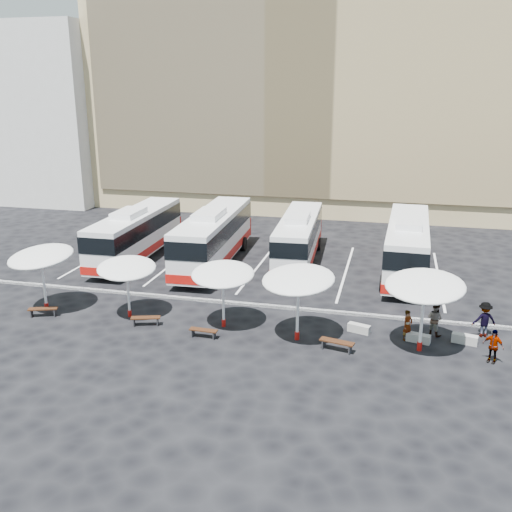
% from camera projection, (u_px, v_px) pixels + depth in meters
% --- Properties ---
extents(ground, '(120.00, 120.00, 0.00)m').
position_uv_depth(ground, '(226.00, 307.00, 32.29)').
color(ground, black).
rests_on(ground, ground).
extents(sandstone_building, '(42.00, 18.25, 29.60)m').
position_uv_depth(sandstone_building, '(314.00, 79.00, 58.26)').
color(sandstone_building, tan).
rests_on(sandstone_building, ground).
extents(apartment_block, '(14.00, 14.00, 18.00)m').
position_uv_depth(apartment_block, '(53.00, 114.00, 62.13)').
color(apartment_block, beige).
rests_on(apartment_block, ground).
extents(curb_divider, '(34.00, 0.25, 0.15)m').
position_uv_depth(curb_divider, '(229.00, 302.00, 32.73)').
color(curb_divider, black).
rests_on(curb_divider, ground).
extents(bay_lines, '(24.15, 12.00, 0.01)m').
position_uv_depth(bay_lines, '(259.00, 265.00, 39.72)').
color(bay_lines, white).
rests_on(bay_lines, ground).
extents(bus_0, '(2.94, 11.85, 3.75)m').
position_uv_depth(bus_0, '(136.00, 232.00, 40.80)').
color(bus_0, white).
rests_on(bus_0, ground).
extents(bus_1, '(3.34, 12.66, 3.99)m').
position_uv_depth(bus_1, '(214.00, 235.00, 39.53)').
color(bus_1, white).
rests_on(bus_1, ground).
extents(bus_2, '(3.09, 11.39, 3.58)m').
position_uv_depth(bus_2, '(299.00, 237.00, 40.04)').
color(bus_2, white).
rests_on(bus_2, ground).
extents(bus_3, '(3.09, 12.25, 3.87)m').
position_uv_depth(bus_3, '(407.00, 244.00, 37.55)').
color(bus_3, white).
rests_on(bus_3, ground).
extents(sunshade_0, '(4.51, 4.53, 3.65)m').
position_uv_depth(sunshade_0, '(41.00, 257.00, 30.94)').
color(sunshade_0, white).
rests_on(sunshade_0, ground).
extents(sunshade_1, '(4.11, 4.13, 3.24)m').
position_uv_depth(sunshade_1, '(127.00, 268.00, 30.15)').
color(sunshade_1, white).
rests_on(sunshade_1, ground).
extents(sunshade_2, '(3.63, 3.66, 3.37)m').
position_uv_depth(sunshade_2, '(223.00, 274.00, 28.85)').
color(sunshade_2, white).
rests_on(sunshade_2, ground).
extents(sunshade_3, '(4.50, 4.52, 3.67)m').
position_uv_depth(sunshade_3, '(298.00, 280.00, 27.25)').
color(sunshade_3, white).
rests_on(sunshade_3, ground).
extents(sunshade_4, '(4.44, 4.48, 3.80)m').
position_uv_depth(sunshade_4, '(425.00, 286.00, 26.07)').
color(sunshade_4, white).
rests_on(sunshade_4, ground).
extents(wood_bench_0, '(1.58, 0.92, 0.47)m').
position_uv_depth(wood_bench_0, '(43.00, 310.00, 30.86)').
color(wood_bench_0, black).
rests_on(wood_bench_0, ground).
extents(wood_bench_1, '(1.57, 0.85, 0.47)m').
position_uv_depth(wood_bench_1, '(146.00, 319.00, 29.69)').
color(wood_bench_1, black).
rests_on(wood_bench_1, ground).
extents(wood_bench_2, '(1.43, 0.43, 0.44)m').
position_uv_depth(wood_bench_2, '(203.00, 331.00, 28.27)').
color(wood_bench_2, black).
rests_on(wood_bench_2, ground).
extents(wood_bench_3, '(1.70, 0.78, 0.50)m').
position_uv_depth(wood_bench_3, '(337.00, 343.00, 26.85)').
color(wood_bench_3, black).
rests_on(wood_bench_3, ground).
extents(conc_bench_0, '(1.20, 0.70, 0.43)m').
position_uv_depth(conc_bench_0, '(359.00, 328.00, 28.90)').
color(conc_bench_0, gray).
rests_on(conc_bench_0, ground).
extents(conc_bench_1, '(1.20, 0.64, 0.43)m').
position_uv_depth(conc_bench_1, '(418.00, 338.00, 27.80)').
color(conc_bench_1, gray).
rests_on(conc_bench_1, ground).
extents(conc_bench_2, '(1.27, 0.67, 0.45)m').
position_uv_depth(conc_bench_2, '(465.00, 339.00, 27.67)').
color(conc_bench_2, gray).
rests_on(conc_bench_2, ground).
extents(passenger_0, '(0.66, 0.67, 1.55)m').
position_uv_depth(passenger_0, '(408.00, 325.00, 27.88)').
color(passenger_0, black).
rests_on(passenger_0, ground).
extents(passenger_1, '(1.06, 1.01, 1.72)m').
position_uv_depth(passenger_1, '(435.00, 319.00, 28.41)').
color(passenger_1, black).
rests_on(passenger_1, ground).
extents(passenger_2, '(1.02, 0.79, 1.61)m').
position_uv_depth(passenger_2, '(493.00, 346.00, 25.62)').
color(passenger_2, black).
rests_on(passenger_2, ground).
extents(passenger_3, '(1.31, 0.97, 1.82)m').
position_uv_depth(passenger_3, '(484.00, 319.00, 28.24)').
color(passenger_3, black).
rests_on(passenger_3, ground).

